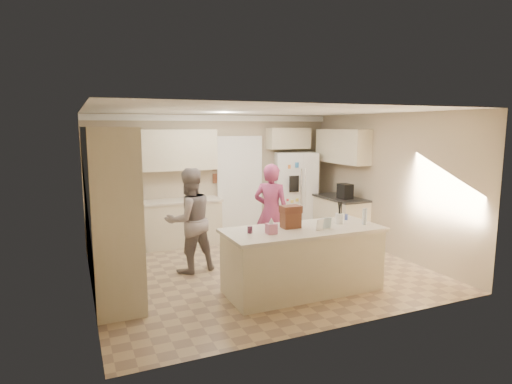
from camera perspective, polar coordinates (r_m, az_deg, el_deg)
name	(u,v)px	position (r m, az deg, el deg)	size (l,w,h in m)	color
floor	(259,270)	(7.25, 0.39, -10.34)	(5.20, 4.60, 0.02)	tan
ceiling	(259,110)	(6.85, 0.41, 10.85)	(5.20, 4.60, 0.02)	white
wall_back	(215,177)	(9.07, -5.54, 1.99)	(5.20, 0.02, 2.60)	tan
wall_front	(342,221)	(4.94, 11.35, -3.76)	(5.20, 0.02, 2.60)	tan
wall_left	(86,204)	(6.35, -21.67, -1.47)	(0.02, 4.60, 2.60)	tan
wall_right	(387,184)	(8.33, 17.05, 1.05)	(0.02, 4.60, 2.60)	tan
crown_back	(215,118)	(8.96, -5.55, 9.78)	(5.20, 0.08, 0.12)	white
pantry_bank	(109,208)	(6.58, -18.98, -2.09)	(0.60, 2.60, 2.35)	beige
back_base_cab	(165,225)	(8.63, -12.10, -4.30)	(2.20, 0.60, 0.88)	beige
back_countertop	(164,202)	(8.53, -12.19, -1.31)	(2.24, 0.63, 0.04)	beige
back_upper_cab	(161,150)	(8.55, -12.58, 5.45)	(2.20, 0.35, 0.80)	beige
doorway_opening	(239,188)	(9.26, -2.22, 0.60)	(0.90, 0.06, 2.10)	black
doorway_casing	(240,188)	(9.23, -2.14, 0.57)	(1.02, 0.03, 2.22)	white
wall_frame_upper	(216,165)	(9.01, -5.36, 3.54)	(0.15, 0.02, 0.20)	brown
wall_frame_lower	(216,178)	(9.04, -5.34, 1.84)	(0.15, 0.02, 0.20)	brown
refrigerator	(295,192)	(9.59, 5.19, -0.06)	(0.90, 0.70, 1.80)	white
fridge_seam	(303,195)	(9.28, 6.24, -0.37)	(0.01, 0.02, 1.78)	gray
fridge_dispenser	(294,184)	(9.13, 5.10, 1.09)	(0.22, 0.03, 0.35)	black
fridge_handle_l	(301,188)	(9.22, 6.04, 0.52)	(0.02, 0.02, 0.85)	silver
fridge_handle_r	(305,188)	(9.27, 6.57, 0.56)	(0.02, 0.02, 0.85)	silver
over_fridge_cab	(288,138)	(9.49, 4.34, 7.14)	(0.95, 0.35, 0.45)	beige
right_base_cab	(340,220)	(9.07, 11.20, -3.66)	(0.60, 1.20, 0.88)	beige
right_countertop	(341,198)	(8.97, 11.23, -0.79)	(0.63, 1.24, 0.04)	#2D2B28
right_upper_cab	(342,146)	(9.11, 11.41, 5.99)	(0.35, 1.50, 0.70)	beige
coffee_maker	(345,191)	(8.76, 11.79, 0.09)	(0.22, 0.28, 0.30)	black
island_base	(303,261)	(6.26, 6.24, -9.15)	(2.20, 0.90, 0.88)	beige
island_top	(303,230)	(6.13, 6.31, -5.06)	(2.28, 0.96, 0.05)	beige
utensil_crock	(340,219)	(6.49, 11.09, -3.49)	(0.13, 0.13, 0.15)	white
tissue_box	(271,229)	(5.78, 2.06, -4.90)	(0.13, 0.13, 0.14)	#CA6E91
tissue_plume	(271,221)	(5.75, 2.07, -3.84)	(0.08, 0.08, 0.08)	white
dollhouse_body	(291,220)	(6.12, 4.64, -3.77)	(0.26, 0.18, 0.22)	brown
dollhouse_roof	(291,209)	(6.08, 4.66, -2.30)	(0.28, 0.20, 0.10)	#592D1E
jam_jar	(250,230)	(5.81, -0.81, -5.06)	(0.07, 0.07, 0.09)	#59263F
greeting_card_a	(320,225)	(6.02, 8.51, -4.34)	(0.12, 0.01, 0.16)	white
greeting_card_b	(327,223)	(6.14, 9.46, -4.10)	(0.12, 0.01, 0.16)	silver
water_bottle	(365,216)	(6.50, 14.29, -3.18)	(0.07, 0.07, 0.24)	silver
shaker_salt	(342,217)	(6.73, 11.46, -3.33)	(0.05, 0.05, 0.09)	#5265B7
shaker_pepper	(346,217)	(6.77, 11.95, -3.28)	(0.05, 0.05, 0.09)	#5265B7
teen_boy	(189,220)	(7.02, -8.86, -3.76)	(0.83, 0.65, 1.70)	gray
teen_girl	(271,212)	(7.53, 2.04, -2.73)	(0.63, 0.41, 1.72)	#9F2F67
fridge_magnets	(303,195)	(9.27, 6.27, -0.37)	(0.76, 0.02, 1.44)	tan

